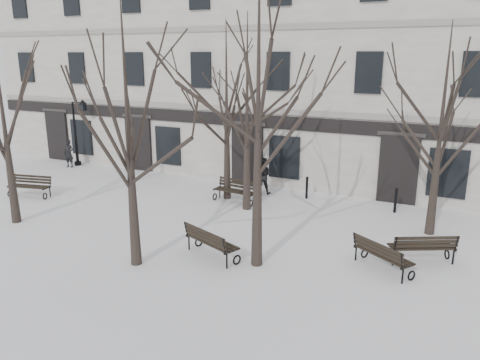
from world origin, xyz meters
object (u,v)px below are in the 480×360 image
Objects in this scene: lamp_post at (78,128)px; tree_0 at (1,101)px; bench_0 at (30,185)px; bench_2 at (382,254)px; bench_4 at (423,247)px; tree_2 at (259,70)px; tree_1 at (127,104)px; bench_3 at (236,190)px; bench_1 at (210,241)px.

tree_0 is at bearing -60.28° from lamp_post.
lamp_post is (-2.40, 5.52, 1.65)m from bench_0.
bench_4 is (1.02, 1.06, 0.02)m from bench_2.
tree_2 reaches higher than bench_0.
bench_2 is (13.10, 1.80, -4.01)m from tree_0.
tree_1 is 3.93× the size of bench_0.
tree_2 reaches higher than bench_3.
tree_2 is at bearing -22.38° from bench_0.
tree_2 is at bearing -27.72° from lamp_post.
tree_0 is 9.10m from bench_1.
bench_2 is 18.88m from lamp_post.
bench_1 reaches higher than bench_3.
tree_1 is 4.03× the size of bench_2.
tree_2 reaches higher than bench_2.
tree_1 reaches higher than bench_4.
tree_0 is 6.47m from tree_1.
bench_4 is (4.44, 2.28, -5.17)m from tree_2.
tree_2 is at bearing -151.63° from bench_1.
bench_1 is 5.12m from bench_2.
tree_1 is at bearing 59.20° from bench_1.
tree_0 reaches higher than bench_1.
bench_3 is 11.29m from lamp_post.
tree_1 is 3.70× the size of bench_1.
tree_1 is 2.06× the size of lamp_post.
bench_4 is at bearing 27.16° from tree_2.
lamp_post reaches higher than bench_1.
bench_3 is (6.32, 5.88, -3.99)m from tree_0.
bench_2 is at bearing -25.51° from bench_3.
bench_0 is at bearing 29.95° from bench_2.
tree_2 reaches higher than tree_0.
lamp_post reaches higher than bench_2.
bench_0 is at bearing -66.53° from lamp_post.
bench_2 is 1.47m from bench_4.
tree_0 is 3.79× the size of bench_2.
bench_3 is 0.99× the size of bench_4.
bench_3 is (-1.85, 5.47, -0.02)m from bench_1.
tree_0 is at bearing -62.05° from bench_0.
bench_0 is 16.34m from bench_4.
bench_1 is at bearing 48.65° from bench_2.
bench_0 is (-2.22, 2.57, -4.01)m from tree_0.
bench_2 is 0.97× the size of bench_3.
tree_2 is 4.62× the size of bench_3.
lamp_post reaches higher than bench_4.
bench_0 is 9.17m from bench_3.
tree_1 is 3.90× the size of bench_3.
bench_3 is at bearing -49.35° from bench_4.
tree_1 is at bearing -39.43° from lamp_post.
bench_2 is (3.42, 1.22, -5.19)m from tree_2.
lamp_post is at bearing 140.57° from tree_1.
bench_2 is at bearing 17.92° from bench_4.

